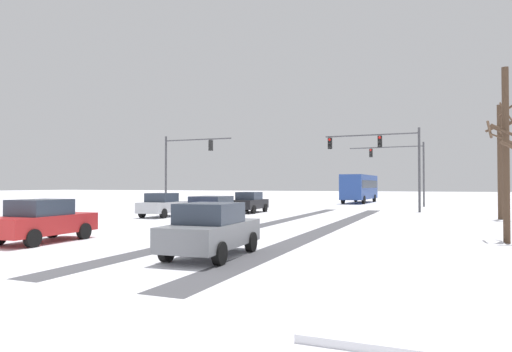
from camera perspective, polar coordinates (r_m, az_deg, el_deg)
wheel_track_left_lane at (r=24.78m, az=1.62°, el=-6.16°), size 0.95×31.67×0.01m
wheel_track_right_lane at (r=23.74m, az=10.05°, el=-6.36°), size 1.08×31.67×0.01m
sidewalk_kerb_right at (r=21.77m, az=22.73°, el=-6.61°), size 4.00×31.67×0.12m
traffic_signal_near_right at (r=35.84m, az=16.13°, el=2.93°), size 7.27×0.47×6.50m
traffic_signal_near_left at (r=39.41m, az=-9.29°, el=2.17°), size 6.47×0.42×6.50m
traffic_signal_far_right at (r=47.82m, az=18.14°, el=1.70°), size 7.53×0.65×6.50m
car_black_lead at (r=34.90m, az=-0.82°, el=-3.38°), size 1.89×4.13×1.62m
car_silver_second at (r=30.94m, az=-11.89°, el=-3.64°), size 2.01×4.19×1.62m
car_blue_third at (r=21.80m, az=-5.63°, el=-4.70°), size 1.99×4.18×1.62m
car_red_fourth at (r=18.68m, az=-25.71°, el=-5.18°), size 1.99×4.18×1.62m
car_grey_fifth at (r=13.53m, az=-5.76°, el=-6.86°), size 2.02×4.19×1.62m
bus_oncoming at (r=55.90m, az=13.18°, el=-1.32°), size 2.98×11.09×3.38m
bare_tree_sidewalk_near at (r=18.92m, az=29.50°, el=2.79°), size 1.75×2.27×6.55m
bare_tree_sidewalk_mid at (r=31.99m, az=28.88°, el=2.12°), size 1.79×1.85×7.29m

